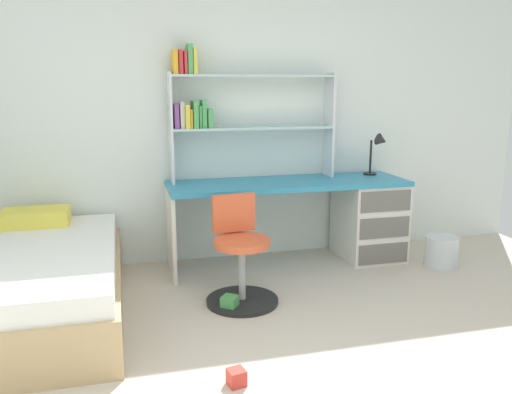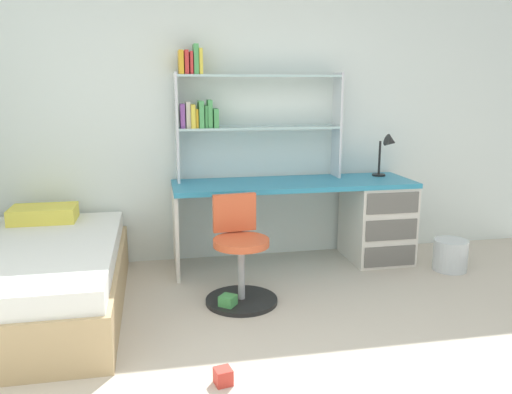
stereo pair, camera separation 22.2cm
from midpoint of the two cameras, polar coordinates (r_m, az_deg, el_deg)
room_shell at (r=3.20m, az=-17.04°, el=7.15°), size 5.66×6.18×2.58m
desk at (r=4.70m, az=12.05°, el=-1.96°), size 2.06×0.62×0.74m
bookshelf_hutch at (r=4.44m, az=-1.04°, el=10.12°), size 1.43×0.22×1.13m
desk_lamp at (r=4.82m, az=15.60°, el=5.18°), size 0.20×0.17×0.38m
swivel_chair at (r=3.75m, az=-0.05°, el=-7.13°), size 0.52×0.52×0.77m
bed_platform at (r=3.87m, az=-22.28°, el=-8.39°), size 1.25×1.87×0.60m
waste_bin at (r=4.76m, az=21.83°, el=-5.95°), size 0.28×0.28×0.26m
toy_block_red_0 at (r=2.88m, az=-1.31°, el=-19.14°), size 0.10×0.10×0.09m
toy_block_green_2 at (r=3.70m, az=-1.36°, el=-11.53°), size 0.14×0.14×0.10m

